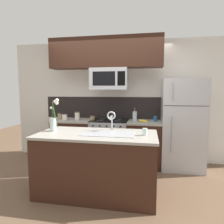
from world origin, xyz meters
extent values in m
plane|color=brown|center=(0.00, 0.00, 0.00)|extent=(10.00, 10.00, 0.00)
cube|color=silver|center=(0.30, 1.28, 1.30)|extent=(5.20, 0.10, 2.60)
cube|color=black|center=(0.00, 1.22, 1.15)|extent=(3.09, 0.01, 0.48)
cube|color=#381E14|center=(-0.80, 0.90, 0.44)|extent=(0.83, 0.62, 0.88)
cube|color=#9E998E|center=(-0.80, 0.90, 0.89)|extent=(0.86, 0.65, 0.03)
cube|color=#381E14|center=(0.71, 0.90, 0.44)|extent=(0.67, 0.62, 0.88)
cube|color=#9E998E|center=(0.71, 0.90, 0.89)|extent=(0.70, 0.65, 0.03)
cube|color=#B7BABF|center=(0.00, 0.90, 0.46)|extent=(0.76, 0.62, 0.91)
cube|color=black|center=(0.00, 0.90, 0.92)|extent=(0.76, 0.62, 0.01)
cylinder|color=black|center=(-0.18, 0.76, 0.93)|extent=(0.15, 0.15, 0.01)
cylinder|color=black|center=(0.18, 0.76, 0.93)|extent=(0.15, 0.15, 0.01)
cylinder|color=black|center=(-0.18, 1.04, 0.93)|extent=(0.15, 0.15, 0.01)
cylinder|color=black|center=(0.18, 1.04, 0.93)|extent=(0.15, 0.15, 0.01)
cylinder|color=black|center=(-0.27, 0.58, 0.85)|extent=(0.03, 0.02, 0.03)
cylinder|color=black|center=(-0.14, 0.58, 0.85)|extent=(0.03, 0.02, 0.03)
cylinder|color=black|center=(0.00, 0.58, 0.85)|extent=(0.03, 0.02, 0.03)
cylinder|color=black|center=(0.14, 0.58, 0.85)|extent=(0.03, 0.02, 0.03)
cylinder|color=black|center=(0.27, 0.58, 0.85)|extent=(0.03, 0.02, 0.03)
cube|color=#B7BABF|center=(0.00, 0.88, 1.76)|extent=(0.74, 0.40, 0.43)
cube|color=black|center=(-0.07, 0.68, 1.76)|extent=(0.45, 0.00, 0.27)
cube|color=black|center=(0.27, 0.68, 1.76)|extent=(0.15, 0.00, 0.27)
cube|color=#381E14|center=(-0.08, 0.85, 2.28)|extent=(2.26, 0.34, 0.60)
cube|color=#B7BABF|center=(1.45, 0.92, 0.88)|extent=(0.79, 0.72, 1.75)
cube|color=black|center=(1.45, 0.56, 1.26)|extent=(0.76, 0.00, 0.01)
cylinder|color=#99999E|center=(1.21, 0.54, 1.51)|extent=(0.01, 0.01, 0.32)
cylinder|color=#99999E|center=(1.21, 0.54, 0.74)|extent=(0.01, 0.01, 0.67)
cylinder|color=#997F5B|center=(-1.11, 0.91, 0.97)|extent=(0.10, 0.10, 0.12)
cylinder|color=#4C331E|center=(-1.11, 0.91, 1.04)|extent=(0.09, 0.09, 0.01)
cylinder|color=silver|center=(-0.98, 0.86, 0.97)|extent=(0.11, 0.11, 0.12)
cylinder|color=black|center=(-0.98, 0.86, 1.03)|extent=(0.11, 0.11, 0.01)
cylinder|color=silver|center=(-0.71, 0.90, 0.99)|extent=(0.10, 0.10, 0.16)
cylinder|color=#4C331E|center=(-0.71, 0.90, 1.07)|extent=(0.10, 0.10, 0.02)
cylinder|color=#997F5B|center=(-0.38, 0.91, 0.95)|extent=(0.10, 0.10, 0.08)
cylinder|color=#4C331E|center=(-0.38, 0.91, 1.00)|extent=(0.09, 0.09, 0.01)
ellipsoid|color=yellow|center=(0.68, 0.83, 0.93)|extent=(0.17, 0.10, 0.06)
ellipsoid|color=yellow|center=(0.69, 0.85, 0.93)|extent=(0.18, 0.05, 0.06)
ellipsoid|color=yellow|center=(0.69, 0.83, 0.93)|extent=(0.18, 0.06, 0.06)
ellipsoid|color=yellow|center=(0.70, 0.85, 0.93)|extent=(0.17, 0.11, 0.05)
cylinder|color=brown|center=(0.69, 0.84, 0.96)|extent=(0.02, 0.02, 0.03)
cylinder|color=silver|center=(0.51, 0.96, 1.00)|extent=(0.09, 0.09, 0.18)
cylinder|color=#A3A3AA|center=(0.51, 0.96, 1.10)|extent=(0.08, 0.08, 0.02)
cylinder|color=#A3A3AA|center=(0.51, 0.96, 1.14)|extent=(0.01, 0.01, 0.05)
sphere|color=#A3A3AA|center=(0.51, 0.96, 1.17)|extent=(0.02, 0.02, 0.02)
cylinder|color=#1E5184|center=(0.93, 0.95, 0.97)|extent=(0.08, 0.08, 0.11)
cube|color=#381E14|center=(0.05, -0.35, 0.44)|extent=(1.71, 0.84, 0.88)
cube|color=#9E998E|center=(0.05, -0.35, 0.89)|extent=(1.74, 0.87, 0.03)
cube|color=#ADAFB5|center=(0.23, -0.35, 0.91)|extent=(0.76, 0.44, 0.01)
cube|color=#ADAFB5|center=(0.05, -0.35, 0.84)|extent=(0.30, 0.33, 0.15)
cube|color=#ADAFB5|center=(0.40, -0.35, 0.84)|extent=(0.30, 0.33, 0.15)
cylinder|color=#B7BABF|center=(0.23, -0.09, 0.92)|extent=(0.04, 0.04, 0.02)
cylinder|color=#B7BABF|center=(0.23, -0.09, 1.04)|extent=(0.02, 0.02, 0.22)
torus|color=#B7BABF|center=(0.23, -0.14, 1.15)|extent=(0.13, 0.02, 0.13)
cylinder|color=#B7BABF|center=(0.23, -0.20, 1.12)|extent=(0.02, 0.02, 0.06)
cube|color=#B7BABF|center=(0.26, -0.09, 0.95)|extent=(0.07, 0.01, 0.01)
cylinder|color=silver|center=(0.74, -0.37, 0.96)|extent=(0.07, 0.07, 0.10)
cylinder|color=silver|center=(-0.66, -0.32, 1.01)|extent=(0.10, 0.10, 0.20)
cylinder|color=silver|center=(-0.66, -0.32, 0.95)|extent=(0.09, 0.09, 0.06)
cylinder|color=#386B2D|center=(-0.67, -0.32, 1.12)|extent=(0.03, 0.01, 0.30)
sphere|color=white|center=(-0.68, -0.32, 1.27)|extent=(0.04, 0.04, 0.04)
cylinder|color=#386B2D|center=(-0.65, -0.28, 1.17)|extent=(0.01, 0.08, 0.39)
sphere|color=white|center=(-0.65, -0.25, 1.36)|extent=(0.04, 0.04, 0.04)
cylinder|color=#386B2D|center=(-0.63, -0.30, 1.16)|extent=(0.06, 0.03, 0.37)
sphere|color=white|center=(-0.60, -0.29, 1.35)|extent=(0.06, 0.06, 0.06)
cylinder|color=#386B2D|center=(-0.61, -0.34, 1.18)|extent=(0.10, 0.05, 0.41)
sphere|color=white|center=(-0.56, -0.36, 1.39)|extent=(0.06, 0.06, 0.06)
camera|label=1|loc=(0.78, -3.14, 1.53)|focal=32.00mm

